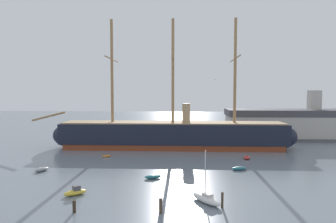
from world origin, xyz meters
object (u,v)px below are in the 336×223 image
object	(u,v)px
dinghy_mid_left	(42,169)
dinghy_far_left	(76,141)
dinghy_alongside_stern	(247,157)
mooring_piling_right_pair	(74,206)
sailboat_foreground_right	(206,198)
dockside_warehouse_right	(293,124)
dinghy_mid_right	(239,168)
dinghy_distant_centre	(178,139)
mooring_piling_nearest	(222,200)
dinghy_far_right	(279,145)
motorboat_foreground_left	(75,192)
dinghy_near_centre	(153,177)
mooring_piling_left_pair	(161,206)
seagull_in_flight	(216,80)
tall_ship	(173,134)
dinghy_alongside_bow	(107,156)

from	to	relation	value
dinghy_mid_left	dinghy_far_left	xyz separation A→B (m)	(-5.62, 31.49, -0.05)
dinghy_alongside_stern	mooring_piling_right_pair	size ratio (longest dim) A/B	2.11
sailboat_foreground_right	dockside_warehouse_right	world-z (taller)	dockside_warehouse_right
dinghy_mid_right	dockside_warehouse_right	xyz separation A→B (m)	(23.15, 39.52, 4.18)
dinghy_distant_centre	mooring_piling_nearest	bearing A→B (deg)	-82.85
mooring_piling_nearest	mooring_piling_right_pair	distance (m)	17.70
dinghy_far_right	mooring_piling_nearest	distance (m)	48.10
motorboat_foreground_left	dockside_warehouse_right	distance (m)	72.68
sailboat_foreground_right	dinghy_far_left	bearing A→B (deg)	126.95
dinghy_distant_centre	dockside_warehouse_right	bearing A→B (deg)	6.11
sailboat_foreground_right	dinghy_far_right	bearing A→B (deg)	62.70
dockside_warehouse_right	dinghy_near_centre	bearing A→B (deg)	-129.76
dinghy_far_right	mooring_piling_left_pair	bearing A→B (deg)	-120.78
dinghy_distant_centre	dinghy_far_right	bearing A→B (deg)	-21.17
motorboat_foreground_left	dinghy_alongside_stern	bearing A→B (deg)	40.91
mooring_piling_nearest	sailboat_foreground_right	bearing A→B (deg)	139.00
mooring_piling_left_pair	mooring_piling_right_pair	xyz separation A→B (m)	(-10.15, -0.41, -0.15)
motorboat_foreground_left	seagull_in_flight	xyz separation A→B (m)	(21.33, 24.26, 16.34)
dinghy_far_right	mooring_piling_nearest	size ratio (longest dim) A/B	1.41
sailboat_foreground_right	dinghy_alongside_stern	distance (m)	28.16
dinghy_mid_left	dinghy_distant_centre	xyz separation A→B (m)	(23.50, 38.71, -0.09)
mooring_piling_nearest	tall_ship	bearing A→B (deg)	101.29
sailboat_foreground_right	dinghy_distant_centre	bearing A→B (deg)	95.40
dockside_warehouse_right	dinghy_distant_centre	bearing A→B (deg)	-173.89
dinghy_far_right	dockside_warehouse_right	world-z (taller)	dockside_warehouse_right
motorboat_foreground_left	dockside_warehouse_right	xyz separation A→B (m)	(47.96, 54.46, 4.05)
dinghy_near_centre	mooring_piling_right_pair	distance (m)	16.38
tall_ship	mooring_piling_right_pair	size ratio (longest dim) A/B	47.25
tall_ship	dinghy_mid_right	bearing A→B (deg)	-58.06
dinghy_mid_left	dinghy_mid_right	xyz separation A→B (m)	(35.47, 2.95, -0.01)
dinghy_near_centre	mooring_piling_right_pair	bearing A→B (deg)	-117.86
sailboat_foreground_right	dinghy_mid_left	bearing A→B (deg)	154.11
dinghy_alongside_bow	dinghy_alongside_stern	xyz separation A→B (m)	(30.33, -0.04, 0.10)
dinghy_far_left	mooring_piling_nearest	distance (m)	59.06
tall_ship	mooring_piling_right_pair	distance (m)	42.94
dinghy_far_left	motorboat_foreground_left	bearing A→B (deg)	-69.48
dinghy_far_left	mooring_piling_right_pair	xyz separation A→B (m)	(18.39, -49.40, 0.42)
motorboat_foreground_left	dinghy_mid_left	xyz separation A→B (m)	(-10.66, 11.99, -0.12)
dinghy_far_right	seagull_in_flight	bearing A→B (deg)	-138.61
dinghy_alongside_bow	mooring_piling_nearest	bearing A→B (deg)	-51.86
sailboat_foreground_right	tall_ship	bearing A→B (deg)	99.06
dinghy_far_right	dockside_warehouse_right	size ratio (longest dim) A/B	0.06
motorboat_foreground_left	dinghy_mid_right	distance (m)	28.97
motorboat_foreground_left	dinghy_far_right	distance (m)	56.52
sailboat_foreground_right	mooring_piling_right_pair	world-z (taller)	sailboat_foreground_right
dinghy_alongside_bow	mooring_piling_left_pair	world-z (taller)	mooring_piling_left_pair
motorboat_foreground_left	mooring_piling_nearest	distance (m)	19.94
dinghy_mid_right	dinghy_distant_centre	world-z (taller)	dinghy_mid_right
dinghy_alongside_bow	dinghy_far_left	world-z (taller)	dinghy_far_left
mooring_piling_right_pair	dinghy_near_centre	bearing A→B (deg)	62.14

